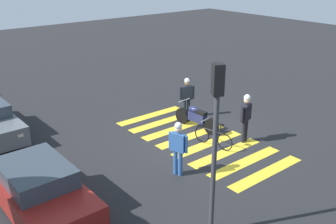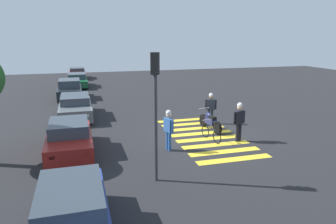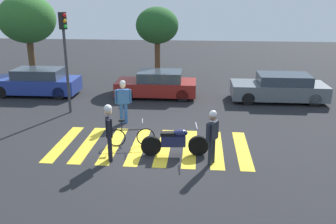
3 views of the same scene
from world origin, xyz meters
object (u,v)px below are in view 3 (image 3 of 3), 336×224
police_motorcycle (175,142)px  car_grey_coupe (279,88)px  officer_by_motorcycle (109,128)px  car_blue_hatchback (36,82)px  leaning_bicycle (131,136)px  car_maroon_wagon (157,85)px  officer_on_foot (212,133)px  traffic_light_pole (65,47)px  pedestrian_bystander (123,99)px

police_motorcycle → car_grey_coupe: (4.68, 6.83, 0.18)m
officer_by_motorcycle → car_blue_hatchback: size_ratio=0.42×
officer_by_motorcycle → car_grey_coupe: (6.69, 7.41, -0.44)m
police_motorcycle → leaning_bicycle: bearing=158.6°
leaning_bicycle → police_motorcycle: bearing=-21.4°
car_maroon_wagon → police_motorcycle: bearing=-78.7°
leaning_bicycle → car_blue_hatchback: size_ratio=0.37×
officer_on_foot → car_maroon_wagon: size_ratio=0.43×
leaning_bicycle → car_grey_coupe: bearing=44.8°
leaning_bicycle → officer_on_foot: officer_on_foot is taller
car_maroon_wagon → traffic_light_pole: traffic_light_pole is taller
officer_on_foot → officer_by_motorcycle: bearing=-179.0°
leaning_bicycle → officer_on_foot: 3.06m
car_maroon_wagon → car_grey_coupe: car_grey_coupe is taller
police_motorcycle → traffic_light_pole: bearing=140.4°
officer_by_motorcycle → officer_on_foot: bearing=1.0°
officer_on_foot → police_motorcycle: bearing=156.5°
officer_on_foot → pedestrian_bystander: (-3.49, 3.44, 0.04)m
leaning_bicycle → traffic_light_pole: 5.51m
car_maroon_wagon → car_blue_hatchback: bearing=-178.2°
pedestrian_bystander → car_maroon_wagon: size_ratio=0.44×
officer_on_foot → car_maroon_wagon: 8.00m
officer_on_foot → traffic_light_pole: size_ratio=0.40×
police_motorcycle → traffic_light_pole: traffic_light_pole is taller
leaning_bicycle → pedestrian_bystander: (-0.72, 2.30, 0.68)m
police_motorcycle → officer_on_foot: bearing=-23.5°
car_blue_hatchback → car_maroon_wagon: 6.33m
car_maroon_wagon → traffic_light_pole: bearing=-140.8°
traffic_light_pole → car_grey_coupe: bearing=15.7°
leaning_bicycle → car_grey_coupe: 8.82m
leaning_bicycle → traffic_light_pole: traffic_light_pole is taller
pedestrian_bystander → car_blue_hatchback: bearing=144.3°
leaning_bicycle → traffic_light_pole: (-3.41, 3.50, 2.55)m
officer_by_motorcycle → traffic_light_pole: size_ratio=0.43×
officer_on_foot → car_grey_coupe: 8.14m
leaning_bicycle → car_blue_hatchback: (-6.16, 6.21, 0.31)m
officer_by_motorcycle → car_blue_hatchback: 9.37m
police_motorcycle → pedestrian_bystander: pedestrian_bystander is taller
car_blue_hatchback → car_maroon_wagon: (6.33, 0.20, -0.03)m
leaning_bicycle → officer_on_foot: (2.77, -1.14, 0.65)m
leaning_bicycle → car_grey_coupe: car_grey_coupe is taller
officer_on_foot → officer_by_motorcycle: 3.21m
police_motorcycle → pedestrian_bystander: (-2.30, 2.92, 0.58)m
pedestrian_bystander → car_grey_coupe: 8.01m
police_motorcycle → traffic_light_pole: size_ratio=0.51×
officer_by_motorcycle → car_maroon_wagon: size_ratio=0.46×
car_maroon_wagon → officer_on_foot: bearing=-71.0°
officer_by_motorcycle → traffic_light_pole: traffic_light_pole is taller
police_motorcycle → pedestrian_bystander: 3.76m
police_motorcycle → officer_by_motorcycle: bearing=-164.0°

